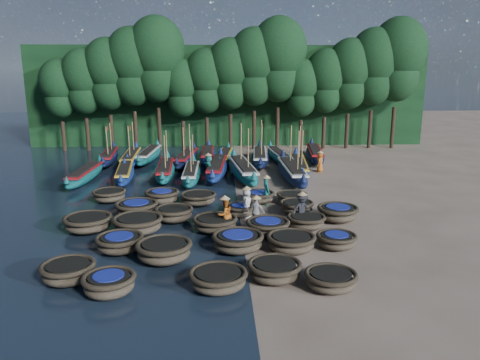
{
  "coord_description": "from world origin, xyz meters",
  "views": [
    {
      "loc": [
        -1.1,
        -25.49,
        7.89
      ],
      "look_at": [
        0.17,
        1.67,
        1.3
      ],
      "focal_mm": 35.0,
      "sensor_mm": 36.0,
      "label": 1
    }
  ],
  "objects_px": {
    "coracle_22": "(198,198)",
    "coracle_20": "(109,195)",
    "coracle_2": "(218,279)",
    "fisherman_0": "(247,202)",
    "coracle_24": "(292,198)",
    "coracle_14": "(306,221)",
    "coracle_21": "(162,196)",
    "coracle_16": "(174,213)",
    "coracle_11": "(138,224)",
    "long_boat_15": "(260,157)",
    "coracle_8": "(291,242)",
    "fisherman_2": "(225,214)",
    "coracle_0": "(68,271)",
    "long_boat_3": "(165,170)",
    "coracle_5": "(120,243)",
    "coracle_12": "(215,223)",
    "long_boat_8": "(299,167)",
    "long_boat_17": "(315,154)",
    "long_boat_4": "(191,174)",
    "long_boat_16": "(279,156)",
    "coracle_13": "(268,226)",
    "fisherman_3": "(302,209)",
    "coracle_9": "(336,240)",
    "coracle_17": "(240,210)",
    "long_boat_13": "(208,155)",
    "coracle_6": "(164,250)",
    "fisherman_1": "(266,189)",
    "fisherman_5": "(209,166)",
    "coracle_3": "(275,270)",
    "coracle_1": "(109,283)",
    "long_boat_12": "(186,158)",
    "coracle_7": "(238,241)",
    "coracle_4": "(331,279)",
    "coracle_10": "(88,223)",
    "long_boat_5": "(217,168)",
    "long_boat_14": "(224,157)",
    "long_boat_10": "(131,158)",
    "long_boat_1": "(85,175)",
    "long_boat_6": "(243,170)",
    "long_boat_2": "(125,173)",
    "coracle_19": "(338,213)",
    "coracle_18": "(296,207)"
  },
  "relations": [
    {
      "from": "coracle_17",
      "to": "fisherman_3",
      "type": "bearing_deg",
      "value": -27.46
    },
    {
      "from": "coracle_8",
      "to": "fisherman_2",
      "type": "xyz_separation_m",
      "value": [
        -2.86,
        2.69,
        0.49
      ]
    },
    {
      "from": "coracle_12",
      "to": "long_boat_16",
      "type": "xyz_separation_m",
      "value": [
        5.35,
        17.25,
        0.08
      ]
    },
    {
      "from": "coracle_12",
      "to": "long_boat_8",
      "type": "relative_size",
      "value": 0.31
    },
    {
      "from": "coracle_8",
      "to": "coracle_11",
      "type": "bearing_deg",
      "value": 159.76
    },
    {
      "from": "coracle_1",
      "to": "fisherman_0",
      "type": "distance_m",
      "value": 10.09
    },
    {
      "from": "coracle_24",
      "to": "coracle_14",
      "type": "bearing_deg",
      "value": -89.7
    },
    {
      "from": "coracle_10",
      "to": "coracle_21",
      "type": "distance_m",
      "value": 5.6
    },
    {
      "from": "coracle_3",
      "to": "coracle_7",
      "type": "xyz_separation_m",
      "value": [
        -1.27,
        2.94,
        0.05
      ]
    },
    {
      "from": "coracle_16",
      "to": "fisherman_1",
      "type": "relative_size",
      "value": 1.27
    },
    {
      "from": "coracle_0",
      "to": "coracle_3",
      "type": "bearing_deg",
      "value": -1.26
    },
    {
      "from": "long_boat_3",
      "to": "long_boat_17",
      "type": "xyz_separation_m",
      "value": [
        12.26,
        5.87,
        0.03
      ]
    },
    {
      "from": "coracle_18",
      "to": "coracle_20",
      "type": "xyz_separation_m",
      "value": [
        -10.82,
        2.86,
        0.01
      ]
    },
    {
      "from": "coracle_17",
      "to": "coracle_21",
      "type": "xyz_separation_m",
      "value": [
        -4.51,
        2.66,
        0.08
      ]
    },
    {
      "from": "long_boat_15",
      "to": "long_boat_6",
      "type": "bearing_deg",
      "value": -104.08
    },
    {
      "from": "coracle_1",
      "to": "long_boat_12",
      "type": "bearing_deg",
      "value": 86.89
    },
    {
      "from": "coracle_9",
      "to": "long_boat_14",
      "type": "height_order",
      "value": "long_boat_14"
    },
    {
      "from": "coracle_4",
      "to": "coracle_7",
      "type": "height_order",
      "value": "coracle_7"
    },
    {
      "from": "coracle_5",
      "to": "coracle_21",
      "type": "bearing_deg",
      "value": 82.38
    },
    {
      "from": "coracle_0",
      "to": "long_boat_3",
      "type": "distance_m",
      "value": 17.25
    },
    {
      "from": "coracle_16",
      "to": "long_boat_15",
      "type": "distance_m",
      "value": 15.93
    },
    {
      "from": "coracle_11",
      "to": "coracle_12",
      "type": "xyz_separation_m",
      "value": [
        3.75,
        0.12,
        -0.07
      ]
    },
    {
      "from": "long_boat_14",
      "to": "fisherman_1",
      "type": "distance_m",
      "value": 12.75
    },
    {
      "from": "coracle_24",
      "to": "long_boat_10",
      "type": "relative_size",
      "value": 0.26
    },
    {
      "from": "long_boat_3",
      "to": "long_boat_15",
      "type": "relative_size",
      "value": 0.94
    },
    {
      "from": "long_boat_3",
      "to": "long_boat_4",
      "type": "distance_m",
      "value": 2.24
    },
    {
      "from": "coracle_20",
      "to": "long_boat_1",
      "type": "xyz_separation_m",
      "value": [
        -2.85,
        5.28,
        0.08
      ]
    },
    {
      "from": "coracle_19",
      "to": "long_boat_16",
      "type": "bearing_deg",
      "value": 93.82
    },
    {
      "from": "coracle_17",
      "to": "long_boat_15",
      "type": "bearing_deg",
      "value": 80.64
    },
    {
      "from": "coracle_5",
      "to": "coracle_24",
      "type": "bearing_deg",
      "value": 39.02
    },
    {
      "from": "coracle_21",
      "to": "long_boat_16",
      "type": "relative_size",
      "value": 0.28
    },
    {
      "from": "coracle_11",
      "to": "long_boat_15",
      "type": "distance_m",
      "value": 18.12
    },
    {
      "from": "fisherman_3",
      "to": "coracle_9",
      "type": "bearing_deg",
      "value": -89.74
    },
    {
      "from": "coracle_3",
      "to": "long_boat_8",
      "type": "height_order",
      "value": "long_boat_8"
    },
    {
      "from": "coracle_24",
      "to": "long_boat_13",
      "type": "distance_m",
      "value": 14.36
    },
    {
      "from": "coracle_2",
      "to": "long_boat_17",
      "type": "bearing_deg",
      "value": 70.57
    },
    {
      "from": "long_boat_5",
      "to": "long_boat_6",
      "type": "height_order",
      "value": "long_boat_6"
    },
    {
      "from": "coracle_5",
      "to": "coracle_7",
      "type": "relative_size",
      "value": 0.92
    },
    {
      "from": "coracle_21",
      "to": "coracle_20",
      "type": "bearing_deg",
      "value": 170.8
    },
    {
      "from": "coracle_18",
      "to": "long_boat_3",
      "type": "bearing_deg",
      "value": 131.6
    },
    {
      "from": "coracle_6",
      "to": "fisherman_1",
      "type": "bearing_deg",
      "value": 57.45
    },
    {
      "from": "coracle_21",
      "to": "coracle_16",
      "type": "bearing_deg",
      "value": -73.28
    },
    {
      "from": "coracle_3",
      "to": "long_boat_5",
      "type": "xyz_separation_m",
      "value": [
        -2.2,
        17.7,
        0.15
      ]
    },
    {
      "from": "coracle_2",
      "to": "fisherman_0",
      "type": "relative_size",
      "value": 1.21
    },
    {
      "from": "coracle_13",
      "to": "coracle_20",
      "type": "distance_m",
      "value": 10.77
    },
    {
      "from": "long_boat_3",
      "to": "fisherman_5",
      "type": "distance_m",
      "value": 3.26
    },
    {
      "from": "coracle_22",
      "to": "coracle_20",
      "type": "bearing_deg",
      "value": 171.1
    },
    {
      "from": "coracle_7",
      "to": "long_boat_2",
      "type": "xyz_separation_m",
      "value": [
        -7.55,
        13.79,
        0.04
      ]
    },
    {
      "from": "long_boat_10",
      "to": "long_boat_16",
      "type": "xyz_separation_m",
      "value": [
        12.37,
        0.71,
        -0.04
      ]
    },
    {
      "from": "coracle_13",
      "to": "coracle_14",
      "type": "xyz_separation_m",
      "value": [
        2.0,
        0.76,
        -0.02
      ]
    }
  ]
}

